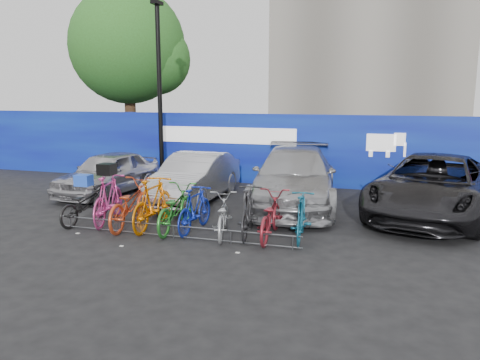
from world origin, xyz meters
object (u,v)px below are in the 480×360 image
at_px(car_2, 294,177).
at_px(bike_7, 248,211).
at_px(tree, 133,49).
at_px(bike_5, 195,209).
at_px(car_1, 195,178).
at_px(bike_3, 153,203).
at_px(bike_rack, 174,231).
at_px(bike_1, 108,199).
at_px(bike_6, 222,216).
at_px(bike_0, 85,204).
at_px(bike_8, 270,216).
at_px(car_0, 108,173).
at_px(bike_9, 301,217).
at_px(bike_4, 175,208).
at_px(bike_2, 130,204).
at_px(car_3, 433,186).
at_px(lamppost, 160,88).

distance_m(car_2, bike_7, 3.16).
distance_m(tree, bike_5, 13.07).
height_order(car_1, bike_3, car_1).
xyz_separation_m(tree, bike_rack, (6.77, -10.66, -4.91)).
distance_m(bike_1, bike_6, 2.96).
xyz_separation_m(bike_0, bike_8, (4.55, 0.07, 0.04)).
height_order(bike_rack, bike_0, bike_0).
height_order(bike_1, bike_3, bike_3).
height_order(car_1, bike_0, car_1).
relative_size(car_0, bike_5, 2.30).
distance_m(bike_1, bike_3, 1.24).
relative_size(bike_3, bike_7, 1.09).
distance_m(car_1, bike_7, 3.72).
height_order(bike_rack, bike_7, bike_7).
bearing_deg(tree, bike_8, -48.92).
distance_m(bike_6, bike_7, 0.58).
bearing_deg(bike_9, bike_rack, 9.69).
distance_m(tree, bike_1, 11.93).
bearing_deg(bike_3, car_1, -87.80).
bearing_deg(bike_7, bike_4, -5.06).
height_order(bike_1, bike_2, bike_1).
height_order(car_2, bike_9, car_2).
height_order(car_2, bike_2, car_2).
bearing_deg(bike_4, bike_0, -1.34).
bearing_deg(bike_1, bike_2, 156.06).
relative_size(car_2, bike_2, 2.62).
height_order(bike_6, bike_7, bike_7).
distance_m(bike_1, bike_9, 4.66).
xyz_separation_m(bike_3, bike_9, (3.42, 0.11, -0.08)).
xyz_separation_m(bike_0, bike_2, (1.21, 0.01, 0.09)).
relative_size(car_0, car_3, 0.70).
distance_m(bike_5, bike_9, 2.40).
bearing_deg(bike_1, bike_9, 167.48).
distance_m(car_3, bike_7, 5.00).
distance_m(lamppost, bike_2, 6.37).
bearing_deg(bike_9, car_1, -42.80).
distance_m(car_1, car_3, 6.43).
bearing_deg(bike_rack, tree, 122.45).
relative_size(car_2, bike_3, 2.75).
xyz_separation_m(car_0, bike_2, (2.46, -3.00, -0.12)).
relative_size(tree, bike_0, 4.50).
bearing_deg(bike_rack, bike_0, 168.29).
distance_m(tree, bike_3, 12.57).
height_order(car_0, bike_5, car_0).
height_order(bike_2, bike_3, bike_3).
bearing_deg(bike_0, bike_9, -173.25).
bearing_deg(bike_5, car_1, -64.85).
bearing_deg(bike_4, car_1, -79.00).
relative_size(bike_1, bike_4, 1.01).
bearing_deg(bike_1, bike_6, 163.70).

